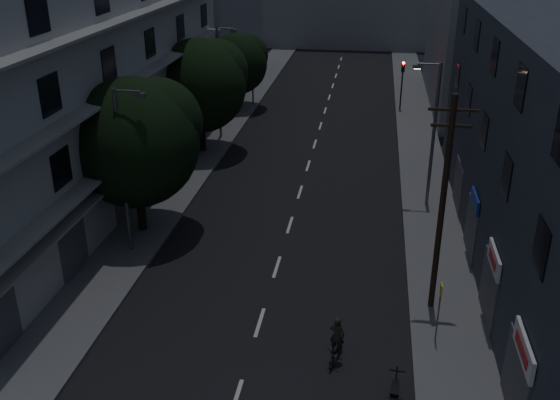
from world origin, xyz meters
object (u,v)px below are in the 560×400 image
(bus_stop_sign, at_px, (440,302))
(utility_pole, at_px, (443,202))
(motorcycle, at_px, (394,397))
(cyclist, at_px, (337,347))

(bus_stop_sign, bearing_deg, utility_pole, 89.88)
(utility_pole, xyz_separation_m, motorcycle, (-1.63, -6.22, -4.38))
(motorcycle, height_order, cyclist, cyclist)
(utility_pole, distance_m, cyclist, 6.91)
(utility_pole, height_order, cyclist, utility_pole)
(motorcycle, distance_m, cyclist, 2.99)
(utility_pole, bearing_deg, motorcycle, -104.67)
(motorcycle, bearing_deg, utility_pole, 80.49)
(bus_stop_sign, distance_m, cyclist, 4.19)
(utility_pole, bearing_deg, cyclist, -132.22)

